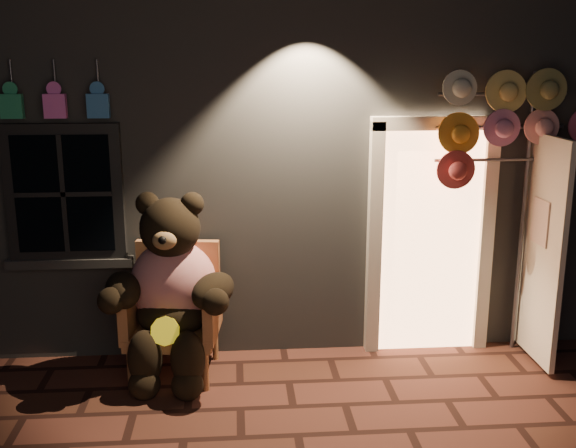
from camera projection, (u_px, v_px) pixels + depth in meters
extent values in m
plane|color=#4F271E|center=(298.00, 435.00, 4.94)|extent=(60.00, 60.00, 0.00)
cube|color=slate|center=(269.00, 143.00, 8.41)|extent=(7.00, 5.00, 3.30)
cube|color=black|center=(65.00, 193.00, 5.83)|extent=(1.00, 0.10, 1.20)
cube|color=black|center=(64.00, 194.00, 5.80)|extent=(0.82, 0.06, 1.02)
cube|color=slate|center=(71.00, 262.00, 5.98)|extent=(1.10, 0.14, 0.08)
cube|color=#FFAF72|center=(429.00, 240.00, 6.22)|extent=(0.92, 0.10, 2.10)
cube|color=beige|center=(374.00, 243.00, 6.14)|extent=(0.12, 0.12, 2.20)
cube|color=beige|center=(485.00, 240.00, 6.22)|extent=(0.12, 0.12, 2.20)
cube|color=beige|center=(436.00, 123.00, 5.92)|extent=(1.16, 0.12, 0.12)
cube|color=beige|center=(541.00, 249.00, 5.92)|extent=(0.05, 0.80, 2.00)
cube|color=#27905F|center=(12.00, 106.00, 5.54)|extent=(0.18, 0.07, 0.20)
cylinder|color=#59595E|center=(11.00, 75.00, 5.54)|extent=(0.02, 0.02, 0.25)
cube|color=#EF62C7|center=(55.00, 106.00, 5.57)|extent=(0.18, 0.07, 0.20)
cylinder|color=#59595E|center=(55.00, 75.00, 5.57)|extent=(0.02, 0.02, 0.25)
cube|color=teal|center=(98.00, 106.00, 5.60)|extent=(0.18, 0.07, 0.20)
cylinder|color=#59595E|center=(98.00, 75.00, 5.59)|extent=(0.02, 0.02, 0.25)
cube|color=#A97141|center=(174.00, 332.00, 5.81)|extent=(0.80, 0.76, 0.10)
cube|color=#A97141|center=(179.00, 280.00, 6.02)|extent=(0.74, 0.16, 0.73)
cube|color=#A97141|center=(132.00, 310.00, 5.75)|extent=(0.15, 0.63, 0.42)
cube|color=#A97141|center=(213.00, 311.00, 5.73)|extent=(0.15, 0.63, 0.42)
cylinder|color=#A97141|center=(130.00, 370.00, 5.58)|extent=(0.05, 0.05, 0.34)
cylinder|color=#A97141|center=(206.00, 371.00, 5.57)|extent=(0.05, 0.05, 0.34)
cylinder|color=#A97141|center=(147.00, 341.00, 6.15)|extent=(0.05, 0.05, 0.34)
cylinder|color=#A97141|center=(215.00, 342.00, 6.14)|extent=(0.05, 0.05, 0.34)
ellipsoid|color=red|center=(174.00, 284.00, 5.76)|extent=(0.81, 0.67, 0.78)
ellipsoid|color=black|center=(173.00, 313.00, 5.73)|extent=(0.67, 0.58, 0.37)
sphere|color=black|center=(170.00, 228.00, 5.58)|extent=(0.56, 0.56, 0.50)
sphere|color=black|center=(147.00, 204.00, 5.57)|extent=(0.20, 0.20, 0.20)
sphere|color=black|center=(192.00, 204.00, 5.56)|extent=(0.20, 0.20, 0.20)
ellipsoid|color=olive|center=(164.00, 240.00, 5.37)|extent=(0.21, 0.16, 0.16)
ellipsoid|color=black|center=(123.00, 290.00, 5.53)|extent=(0.40, 0.57, 0.29)
ellipsoid|color=black|center=(213.00, 291.00, 5.51)|extent=(0.48, 0.59, 0.29)
ellipsoid|color=black|center=(145.00, 358.00, 5.48)|extent=(0.29, 0.29, 0.48)
ellipsoid|color=black|center=(188.00, 359.00, 5.47)|extent=(0.29, 0.29, 0.48)
sphere|color=black|center=(144.00, 384.00, 5.47)|extent=(0.26, 0.26, 0.26)
sphere|color=black|center=(187.00, 385.00, 5.46)|extent=(0.26, 0.26, 0.26)
cylinder|color=yellow|center=(165.00, 331.00, 5.42)|extent=(0.25, 0.12, 0.23)
cylinder|color=#59595E|center=(523.00, 216.00, 6.13)|extent=(0.04, 0.04, 2.57)
cylinder|color=#59595E|center=(503.00, 94.00, 5.82)|extent=(1.14, 0.03, 0.03)
cylinder|color=#59595E|center=(500.00, 127.00, 5.89)|extent=(1.14, 0.03, 0.03)
cylinder|color=#59595E|center=(498.00, 160.00, 5.96)|extent=(1.14, 0.03, 0.03)
cylinder|color=beige|center=(460.00, 89.00, 5.72)|extent=(0.32, 0.11, 0.33)
cylinder|color=#EDCB68|center=(505.00, 89.00, 5.72)|extent=(0.32, 0.11, 0.33)
cylinder|color=olive|center=(550.00, 89.00, 5.72)|extent=(0.32, 0.11, 0.33)
cylinder|color=orange|center=(459.00, 129.00, 5.77)|extent=(0.32, 0.11, 0.33)
cylinder|color=pink|center=(504.00, 129.00, 5.77)|extent=(0.32, 0.11, 0.33)
cylinder|color=#FFA59E|center=(543.00, 128.00, 5.86)|extent=(0.32, 0.11, 0.33)
cylinder|color=#AF3836|center=(458.00, 168.00, 5.82)|extent=(0.32, 0.11, 0.33)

